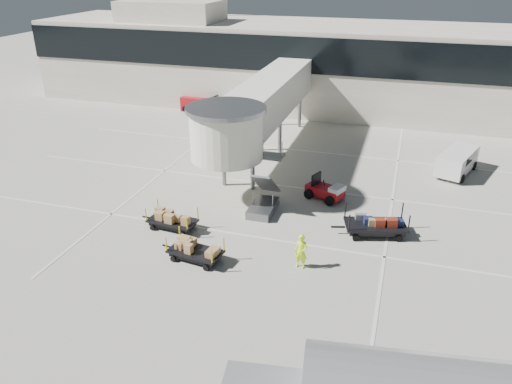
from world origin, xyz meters
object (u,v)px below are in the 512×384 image
belt_loader (200,104)px  ground_worker (301,252)px  minivan (458,160)px  suitcase_cart (375,225)px  box_cart_near (194,250)px  baggage_tug (326,191)px  box_cart_far (171,220)px

belt_loader → ground_worker: bearing=-54.6°
ground_worker → minivan: (7.97, 15.07, 0.07)m
suitcase_cart → minivan: bearing=50.1°
box_cart_near → ground_worker: (5.31, 0.89, 0.38)m
suitcase_cart → box_cart_near: suitcase_cart is taller
baggage_tug → minivan: (8.16, 7.02, 0.42)m
suitcase_cart → belt_loader: 27.30m
minivan → box_cart_far: bearing=-120.0°
minivan → belt_loader: 25.31m
baggage_tug → ground_worker: 8.06m
box_cart_far → ground_worker: (7.82, -1.67, 0.38)m
baggage_tug → box_cart_far: (-7.64, -6.38, -0.03)m
box_cart_near → ground_worker: size_ratio=1.88×
ground_worker → belt_loader: bearing=130.3°
box_cart_far → suitcase_cart: bearing=19.1°
suitcase_cart → box_cart_far: bearing=178.1°
belt_loader → suitcase_cart: bearing=-43.9°
baggage_tug → minivan: minivan is taller
ground_worker → minivan: size_ratio=0.39×
box_cart_far → ground_worker: size_ratio=1.87×
ground_worker → minivan: bearing=69.5°
suitcase_cart → baggage_tug: bearing=116.9°
box_cart_far → ground_worker: 8.01m
baggage_tug → box_cart_near: 10.30m
minivan → suitcase_cart: bearing=-94.5°
baggage_tug → box_cart_far: bearing=-117.6°
ground_worker → belt_loader: 28.78m
box_cart_near → minivan: minivan is taller
baggage_tug → ground_worker: size_ratio=1.43×
ground_worker → minivan: ground_worker is taller
suitcase_cart → minivan: minivan is taller
box_cart_near → ground_worker: bearing=17.2°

